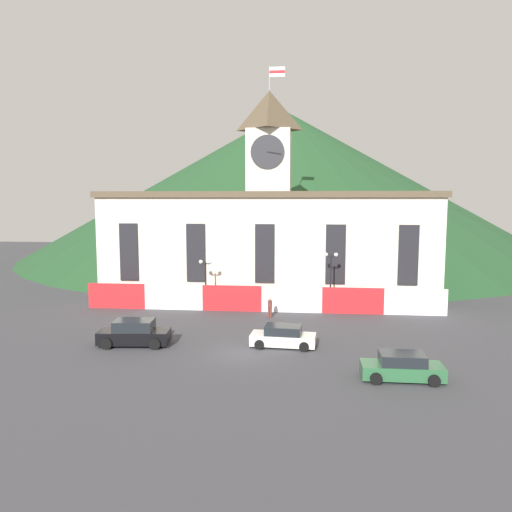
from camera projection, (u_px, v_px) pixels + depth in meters
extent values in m
plane|color=#424247|center=(245.00, 354.00, 33.18)|extent=(160.00, 160.00, 0.00)
cube|color=silver|center=(269.00, 246.00, 53.47)|extent=(33.86, 10.65, 10.38)
cube|color=brown|center=(269.00, 195.00, 52.83)|extent=(34.46, 11.25, 0.60)
cube|color=silver|center=(269.00, 161.00, 52.43)|extent=(4.50, 4.50, 6.37)
pyramid|color=brown|center=(269.00, 111.00, 51.83)|extent=(4.95, 4.95, 4.05)
cylinder|color=#2D2D33|center=(267.00, 152.00, 50.06)|extent=(3.42, 0.12, 3.42)
cube|color=black|center=(274.00, 153.00, 49.93)|extent=(1.40, 0.06, 0.33)
cylinder|color=#B2B2B7|center=(269.00, 78.00, 51.46)|extent=(0.10, 0.10, 2.40)
cube|color=white|center=(277.00, 72.00, 51.30)|extent=(1.60, 0.06, 1.00)
cube|color=red|center=(277.00, 72.00, 51.26)|extent=(1.60, 0.04, 0.28)
cube|color=#232328|center=(129.00, 252.00, 49.51)|extent=(1.86, 0.16, 5.71)
cube|color=#232328|center=(196.00, 253.00, 48.83)|extent=(1.86, 0.16, 5.71)
cube|color=#232328|center=(265.00, 254.00, 48.15)|extent=(1.86, 0.16, 5.71)
cube|color=#232328|center=(335.00, 254.00, 47.47)|extent=(1.86, 0.16, 5.71)
cube|color=#232328|center=(408.00, 255.00, 46.79)|extent=(1.86, 0.16, 5.71)
cube|color=red|center=(117.00, 296.00, 46.75)|extent=(5.47, 0.12, 2.36)
cube|color=white|center=(174.00, 297.00, 46.20)|extent=(5.47, 0.12, 2.36)
cube|color=red|center=(232.00, 298.00, 45.65)|extent=(5.47, 0.12, 2.36)
cube|color=white|center=(292.00, 300.00, 45.10)|extent=(5.47, 0.12, 2.36)
cube|color=red|center=(353.00, 301.00, 44.55)|extent=(5.47, 0.12, 2.36)
cube|color=white|center=(416.00, 302.00, 44.01)|extent=(5.47, 0.12, 2.36)
cone|color=#234C28|center=(285.00, 184.00, 92.03)|extent=(92.24, 92.24, 26.00)
cylinder|color=black|center=(206.00, 285.00, 46.67)|extent=(0.14, 0.14, 4.38)
cube|color=black|center=(206.00, 264.00, 46.43)|extent=(0.90, 0.08, 0.08)
sphere|color=white|center=(201.00, 262.00, 46.46)|extent=(0.36, 0.36, 0.36)
sphere|color=white|center=(210.00, 262.00, 46.37)|extent=(0.36, 0.36, 0.36)
cylinder|color=black|center=(331.00, 283.00, 45.46)|extent=(0.14, 0.14, 5.19)
cube|color=black|center=(331.00, 257.00, 45.18)|extent=(0.90, 0.08, 0.08)
sphere|color=white|center=(326.00, 255.00, 45.20)|extent=(0.36, 0.36, 0.36)
sphere|color=white|center=(336.00, 255.00, 45.11)|extent=(0.36, 0.36, 0.36)
cube|color=#2D663D|center=(402.00, 370.00, 28.40)|extent=(4.60, 1.81, 0.77)
cube|color=#1E2328|center=(402.00, 359.00, 28.32)|extent=(2.53, 1.66, 0.63)
cylinder|color=black|center=(426.00, 369.00, 29.16)|extent=(0.68, 0.33, 0.68)
cylinder|color=black|center=(434.00, 381.00, 27.38)|extent=(0.68, 0.33, 0.68)
cylinder|color=black|center=(372.00, 368.00, 29.47)|extent=(0.68, 0.33, 0.68)
cylinder|color=black|center=(376.00, 378.00, 27.69)|extent=(0.68, 0.33, 0.68)
cube|color=white|center=(283.00, 339.00, 34.76)|extent=(4.62, 2.12, 0.74)
cube|color=#1E2328|center=(283.00, 330.00, 34.69)|extent=(2.59, 1.83, 0.61)
cylinder|color=black|center=(306.00, 339.00, 35.40)|extent=(0.68, 0.37, 0.66)
cylinder|color=black|center=(304.00, 347.00, 33.64)|extent=(0.68, 0.37, 0.66)
cylinder|color=black|center=(263.00, 337.00, 35.93)|extent=(0.68, 0.37, 0.66)
cylinder|color=black|center=(259.00, 344.00, 34.17)|extent=(0.68, 0.37, 0.66)
cube|color=black|center=(134.00, 336.00, 35.12)|extent=(5.05, 2.41, 0.89)
cube|color=#1E2328|center=(134.00, 325.00, 35.03)|extent=(2.84, 2.06, 0.73)
cylinder|color=black|center=(106.00, 343.00, 34.18)|extent=(0.82, 0.43, 0.79)
cylinder|color=black|center=(115.00, 335.00, 36.17)|extent=(0.82, 0.43, 0.79)
cylinder|color=black|center=(155.00, 344.00, 34.13)|extent=(0.82, 0.43, 0.79)
cylinder|color=black|center=(161.00, 336.00, 36.11)|extent=(0.82, 0.43, 0.79)
cylinder|color=brown|center=(269.00, 312.00, 43.40)|extent=(0.19, 0.19, 0.83)
cylinder|color=brown|center=(271.00, 313.00, 43.22)|extent=(0.19, 0.19, 0.83)
cylinder|color=brown|center=(270.00, 304.00, 43.22)|extent=(0.53, 0.53, 0.65)
sphere|color=tan|center=(270.00, 299.00, 43.17)|extent=(0.28, 0.28, 0.28)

